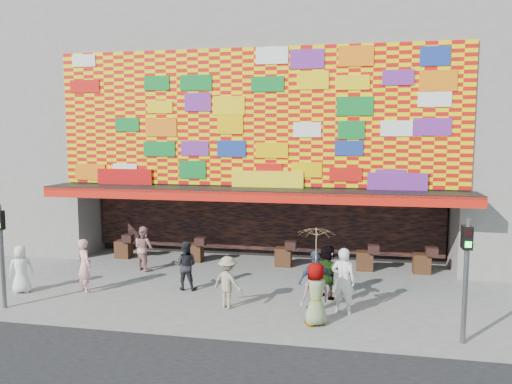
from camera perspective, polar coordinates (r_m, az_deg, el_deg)
ground at (r=14.97m, az=-3.32°, el=-12.73°), size 90.00×90.00×0.00m
shop_building at (r=22.13m, az=1.97°, el=7.34°), size 15.20×9.40×10.00m
neighbor_left at (r=27.30m, az=-26.42°, el=8.13°), size 11.00×8.00×12.00m
signal_left at (r=15.91m, az=-27.10°, el=-5.34°), size 0.22×0.20×3.00m
signal_right at (r=12.82m, az=22.90°, el=-7.90°), size 0.22×0.20×3.00m
ped_a at (r=17.44m, az=-25.27°, el=-7.97°), size 0.88×0.78×1.51m
ped_b at (r=16.72m, az=-19.00°, el=-7.96°), size 0.74×0.69×1.70m
ped_c at (r=16.26m, az=-8.06°, el=-8.32°), size 0.80×0.64×1.57m
ped_d at (r=14.51m, az=-3.24°, el=-10.25°), size 1.11×0.89×1.50m
ped_e at (r=14.33m, az=6.81°, el=-10.06°), size 1.08×0.85×1.71m
ped_f at (r=15.47m, az=8.18°, el=-8.97°), size 1.50×1.31×1.64m
ped_g at (r=13.31m, az=6.83°, el=-11.50°), size 0.96×0.91×1.66m
ped_h at (r=14.22m, az=9.96°, el=-9.95°), size 0.77×0.61×1.86m
ped_i at (r=18.80m, az=-12.68°, el=-6.27°), size 0.99×0.93×1.63m
parasol at (r=12.97m, az=6.91°, el=-5.97°), size 1.17×1.19×1.84m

